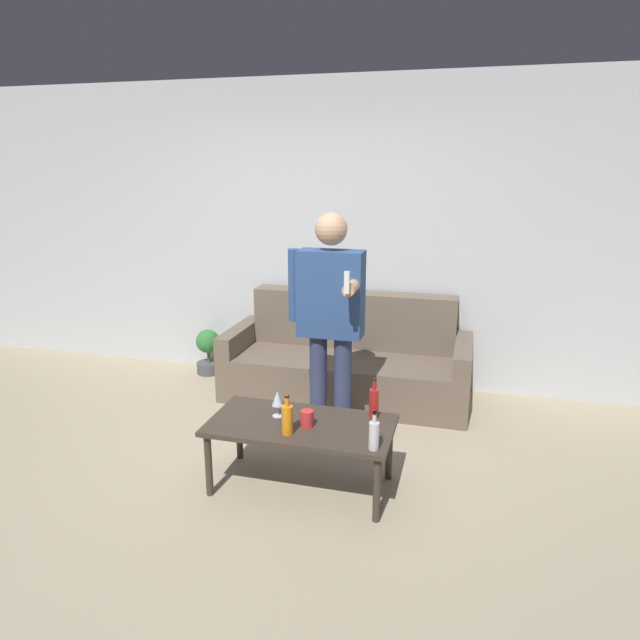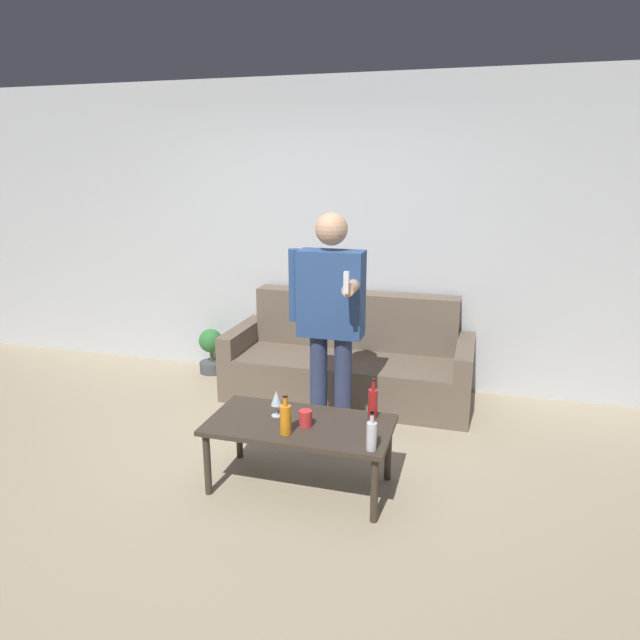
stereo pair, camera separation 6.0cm
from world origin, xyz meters
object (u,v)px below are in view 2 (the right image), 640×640
(couch, at_px, (349,362))
(coffee_table, at_px, (300,429))
(bottle_orange, at_px, (372,435))
(person_standing_front, at_px, (330,313))

(couch, bearing_deg, coffee_table, -88.44)
(bottle_orange, height_order, person_standing_front, person_standing_front)
(bottle_orange, relative_size, person_standing_front, 0.14)
(person_standing_front, bearing_deg, couch, 93.65)
(couch, height_order, person_standing_front, person_standing_front)
(couch, bearing_deg, person_standing_front, -86.35)
(coffee_table, relative_size, bottle_orange, 5.04)
(coffee_table, xyz_separation_m, person_standing_front, (0.01, 0.67, 0.58))
(couch, height_order, coffee_table, couch)
(couch, xyz_separation_m, person_standing_front, (0.06, -0.87, 0.66))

